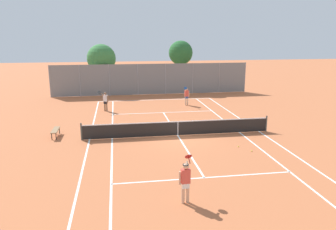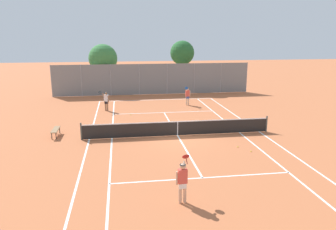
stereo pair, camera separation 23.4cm
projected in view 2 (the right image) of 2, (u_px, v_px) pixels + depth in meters
ground_plane at (178, 136)px, 20.82m from camera, size 120.00×120.00×0.00m
court_line_markings at (178, 136)px, 20.82m from camera, size 11.10×23.90×0.01m
tennis_net at (178, 128)px, 20.70m from camera, size 12.00×0.10×1.07m
player_near_side at (183, 180)px, 12.31m from camera, size 0.63×0.76×1.77m
player_far_left at (106, 100)px, 27.36m from camera, size 0.87×0.66×1.77m
player_far_right at (188, 95)px, 29.57m from camera, size 0.62×0.77×1.77m
loose_tennis_ball_0 at (131, 115)px, 26.11m from camera, size 0.07×0.07×0.07m
loose_tennis_ball_1 at (251, 151)px, 17.93m from camera, size 0.07×0.07×0.07m
loose_tennis_ball_2 at (238, 147)px, 18.65m from camera, size 0.07×0.07×0.07m
courtside_bench at (56, 130)px, 20.60m from camera, size 0.36×1.50×0.47m
back_fence at (153, 79)px, 34.77m from camera, size 20.90×0.08×3.28m
tree_behind_left at (104, 59)px, 35.33m from camera, size 3.08×3.08×5.29m
tree_behind_right at (182, 53)px, 36.76m from camera, size 2.70×2.70×5.62m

